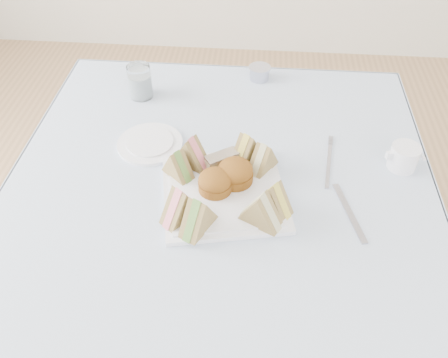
# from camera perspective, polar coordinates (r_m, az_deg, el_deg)

# --- Properties ---
(floor) EXTENTS (4.00, 4.00, 0.00)m
(floor) POSITION_cam_1_polar(r_m,az_deg,el_deg) (1.74, -0.28, -17.76)
(floor) COLOR #9E7751
(floor) RESTS_ON ground
(table) EXTENTS (0.90, 0.90, 0.74)m
(table) POSITION_cam_1_polar(r_m,az_deg,el_deg) (1.43, -0.33, -10.65)
(table) COLOR brown
(table) RESTS_ON floor
(tablecloth) EXTENTS (1.02, 1.02, 0.01)m
(tablecloth) POSITION_cam_1_polar(r_m,az_deg,el_deg) (1.14, -0.40, 0.30)
(tablecloth) COLOR silver
(tablecloth) RESTS_ON table
(serving_plate) EXTENTS (0.33, 0.33, 0.01)m
(serving_plate) POSITION_cam_1_polar(r_m,az_deg,el_deg) (1.09, 0.00, -1.67)
(serving_plate) COLOR white
(serving_plate) RESTS_ON tablecloth
(sandwich_fl_a) EXTENTS (0.09, 0.10, 0.08)m
(sandwich_fl_a) POSITION_cam_1_polar(r_m,az_deg,el_deg) (1.01, -5.28, -2.92)
(sandwich_fl_a) COLOR #9F8752
(sandwich_fl_a) RESTS_ON serving_plate
(sandwich_fl_b) EXTENTS (0.08, 0.10, 0.08)m
(sandwich_fl_b) POSITION_cam_1_polar(r_m,az_deg,el_deg) (0.98, -3.15, -4.22)
(sandwich_fl_b) COLOR #9F8752
(sandwich_fl_b) RESTS_ON serving_plate
(sandwich_fr_a) EXTENTS (0.09, 0.08, 0.08)m
(sandwich_fr_a) POSITION_cam_1_polar(r_m,az_deg,el_deg) (1.03, 6.05, -2.08)
(sandwich_fr_a) COLOR #9F8752
(sandwich_fr_a) RESTS_ON serving_plate
(sandwich_fr_b) EXTENTS (0.10, 0.08, 0.08)m
(sandwich_fr_b) POSITION_cam_1_polar(r_m,az_deg,el_deg) (1.00, 4.48, -3.55)
(sandwich_fr_b) COLOR #9F8752
(sandwich_fr_b) RESTS_ON serving_plate
(sandwich_bl_a) EXTENTS (0.09, 0.08, 0.07)m
(sandwich_bl_a) POSITION_cam_1_polar(r_m,az_deg,el_deg) (1.11, -5.61, 1.88)
(sandwich_bl_a) COLOR #9F8752
(sandwich_bl_a) RESTS_ON serving_plate
(sandwich_bl_b) EXTENTS (0.10, 0.08, 0.08)m
(sandwich_bl_b) POSITION_cam_1_polar(r_m,az_deg,el_deg) (1.13, -3.95, 3.36)
(sandwich_bl_b) COLOR #9F8752
(sandwich_bl_b) RESTS_ON serving_plate
(sandwich_br_a) EXTENTS (0.08, 0.09, 0.07)m
(sandwich_br_a) POSITION_cam_1_polar(r_m,az_deg,el_deg) (1.12, 4.74, 2.72)
(sandwich_br_a) COLOR #9F8752
(sandwich_br_a) RESTS_ON serving_plate
(sandwich_br_b) EXTENTS (0.09, 0.10, 0.08)m
(sandwich_br_b) POSITION_cam_1_polar(r_m,az_deg,el_deg) (1.14, 2.72, 3.80)
(sandwich_br_b) COLOR #9F8752
(sandwich_br_b) RESTS_ON serving_plate
(scone_left) EXTENTS (0.10, 0.10, 0.05)m
(scone_left) POSITION_cam_1_polar(r_m,az_deg,el_deg) (1.07, -1.08, -0.36)
(scone_left) COLOR #965D1C
(scone_left) RESTS_ON serving_plate
(scone_right) EXTENTS (0.11, 0.11, 0.06)m
(scone_right) POSITION_cam_1_polar(r_m,az_deg,el_deg) (1.09, 1.36, 0.81)
(scone_right) COLOR #965D1C
(scone_right) RESTS_ON serving_plate
(pastry_slice) EXTENTS (0.08, 0.07, 0.04)m
(pastry_slice) POSITION_cam_1_polar(r_m,az_deg,el_deg) (1.13, -0.25, 2.23)
(pastry_slice) COLOR #BEB58F
(pastry_slice) RESTS_ON serving_plate
(side_plate) EXTENTS (0.19, 0.19, 0.01)m
(side_plate) POSITION_cam_1_polar(r_m,az_deg,el_deg) (1.24, -8.89, 4.22)
(side_plate) COLOR white
(side_plate) RESTS_ON tablecloth
(water_glass) EXTENTS (0.07, 0.07, 0.10)m
(water_glass) POSITION_cam_1_polar(r_m,az_deg,el_deg) (1.40, -10.07, 11.47)
(water_glass) COLOR white
(water_glass) RESTS_ON tablecloth
(tea_strainer) EXTENTS (0.08, 0.08, 0.04)m
(tea_strainer) POSITION_cam_1_polar(r_m,az_deg,el_deg) (1.48, 4.30, 12.54)
(tea_strainer) COLOR #AFAEC1
(tea_strainer) RESTS_ON tablecloth
(knife) EXTENTS (0.06, 0.18, 0.00)m
(knife) POSITION_cam_1_polar(r_m,az_deg,el_deg) (1.09, 14.83, -3.91)
(knife) COLOR #AFAEC1
(knife) RESTS_ON tablecloth
(fork) EXTENTS (0.03, 0.16, 0.00)m
(fork) POSITION_cam_1_polar(r_m,az_deg,el_deg) (1.19, 12.46, 1.59)
(fork) COLOR #AFAEC1
(fork) RESTS_ON tablecloth
(creamer_jug) EXTENTS (0.09, 0.09, 0.06)m
(creamer_jug) POSITION_cam_1_polar(r_m,az_deg,el_deg) (1.22, 20.82, 2.48)
(creamer_jug) COLOR white
(creamer_jug) RESTS_ON tablecloth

